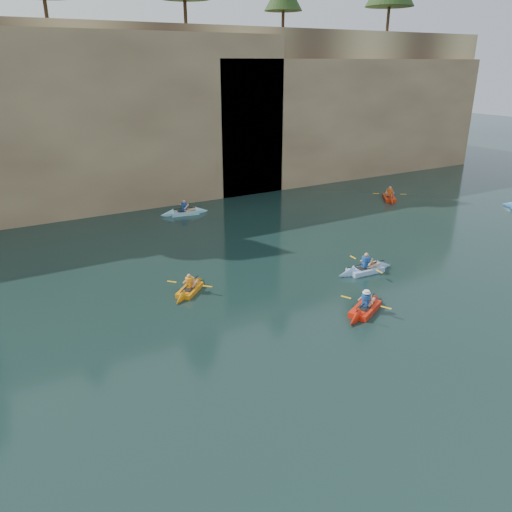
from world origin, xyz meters
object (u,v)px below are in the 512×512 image
kayaker_ltblue_near (365,269)px  kayaker_red_far (389,197)px  main_kayaker (365,308)px  kayaker_orange (190,289)px

kayaker_ltblue_near → kayaker_red_far: bearing=44.9°
main_kayaker → kayaker_red_far: bearing=16.1°
kayaker_ltblue_near → kayaker_red_far: 14.06m
kayaker_orange → kayaker_ltblue_near: kayaker_ltblue_near is taller
kayaker_orange → kayaker_ltblue_near: 8.27m
kayaker_orange → main_kayaker: bearing=-87.6°
kayaker_orange → kayaker_red_far: kayaker_red_far is taller
kayaker_orange → kayaker_red_far: 19.86m
kayaker_orange → kayaker_ltblue_near: size_ratio=0.78×
kayaker_ltblue_near → kayaker_orange: bearing=168.5°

